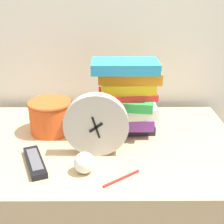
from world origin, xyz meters
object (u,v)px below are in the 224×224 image
object	(u,v)px
desk_clock	(97,125)
basket	(51,115)
tv_remote	(35,162)
pen	(122,178)
book_stack	(127,97)
crumpled_paper_ball	(84,163)

from	to	relation	value
desk_clock	basket	size ratio (longest dim) A/B	1.26
tv_remote	pen	size ratio (longest dim) A/B	1.68
book_stack	crumpled_paper_ball	distance (m)	0.34
desk_clock	crumpled_paper_ball	bearing A→B (deg)	-107.54
desk_clock	book_stack	distance (m)	0.21
crumpled_paper_ball	pen	size ratio (longest dim) A/B	0.59
pen	book_stack	bearing A→B (deg)	84.54
basket	pen	xyz separation A→B (m)	(0.27, -0.33, -0.06)
tv_remote	crumpled_paper_ball	xyz separation A→B (m)	(0.16, -0.04, 0.02)
tv_remote	pen	world-z (taller)	tv_remote
book_stack	tv_remote	size ratio (longest dim) A/B	1.51
book_stack	pen	size ratio (longest dim) A/B	2.54
tv_remote	pen	bearing A→B (deg)	-16.58
basket	pen	bearing A→B (deg)	-50.96
book_stack	crumpled_paper_ball	bearing A→B (deg)	-117.07
basket	tv_remote	size ratio (longest dim) A/B	0.90
desk_clock	crumpled_paper_ball	xyz separation A→B (m)	(-0.04, -0.11, -0.08)
desk_clock	pen	distance (m)	0.20
book_stack	pen	xyz separation A→B (m)	(-0.03, -0.32, -0.14)
desk_clock	tv_remote	distance (m)	0.23
basket	tv_remote	xyz separation A→B (m)	(-0.01, -0.24, -0.06)
pen	crumpled_paper_ball	bearing A→B (deg)	160.58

